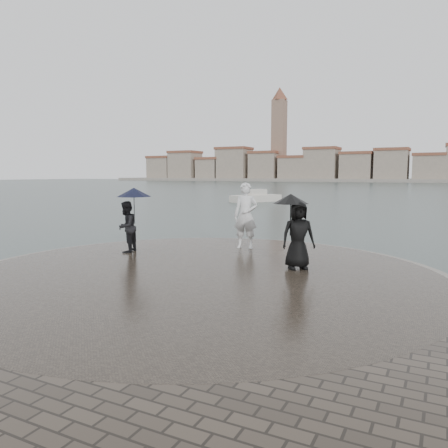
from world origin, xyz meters
The scene contains 7 objects.
ground centered at (0.00, 0.00, 0.00)m, with size 400.00×400.00×0.00m, color #2B3835.
kerb_ring centered at (0.00, 3.50, 0.16)m, with size 12.50×12.50×0.32m, color gray.
quay_tip centered at (0.00, 3.50, 0.18)m, with size 11.90×11.90×0.36m, color #2D261E.
statue centered at (-0.46, 7.30, 1.45)m, with size 0.80×0.52×2.19m, color white.
visitor_left centered at (-3.43, 4.93, 1.50)m, with size 1.19×1.10×2.04m.
visitor_right centered at (2.01, 5.00, 1.44)m, with size 1.23×1.04×1.95m.
far_skyline centered at (-6.29, 160.71, 5.61)m, with size 260.00×20.00×37.00m.
Camera 1 is at (5.41, -5.88, 2.82)m, focal length 35.00 mm.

